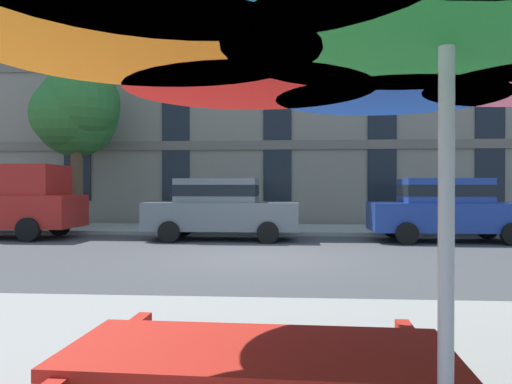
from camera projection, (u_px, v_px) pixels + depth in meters
ground_plane at (264, 258)px, 10.97m from camera, size 120.00×120.00×0.00m
sidewalk_far at (275, 229)px, 17.75m from camera, size 56.00×3.60×0.12m
apartment_building at (281, 61)px, 25.85m from camera, size 36.44×12.08×16.00m
pickup_red at (2, 204)px, 15.25m from camera, size 5.10×2.12×2.20m
sedan_gray at (221, 207)px, 14.76m from camera, size 4.40×1.98×1.78m
sedan_blue at (447, 208)px, 14.28m from camera, size 4.40×1.98×1.78m
street_tree_left at (76, 110)px, 18.38m from camera, size 3.30×3.27×5.94m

